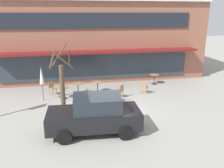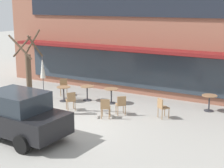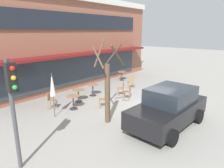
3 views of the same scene
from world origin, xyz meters
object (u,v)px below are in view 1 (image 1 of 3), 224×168
cafe_chair_0 (144,86)px  cafe_chair_3 (117,94)px  patio_umbrella_green_folded (41,76)px  cafe_chair_4 (85,95)px  cafe_table_streetside (154,78)px  cafe_table_by_tree (98,85)px  cafe_chair_1 (52,87)px  cafe_table_near_wall (63,91)px  cafe_chair_2 (120,90)px  parked_sedan (95,114)px  street_tree (62,85)px  cafe_table_mid_patio (78,87)px

cafe_chair_0 → cafe_chair_3: (-2.11, -1.25, 0.00)m
patio_umbrella_green_folded → cafe_chair_4: patio_umbrella_green_folded is taller
cafe_table_streetside → cafe_table_by_tree: same height
patio_umbrella_green_folded → cafe_chair_0: patio_umbrella_green_folded is taller
patio_umbrella_green_folded → cafe_chair_1: (0.50, 1.07, -1.10)m
cafe_table_near_wall → cafe_table_streetside: (6.88, 2.00, 0.00)m
cafe_chair_1 → cafe_chair_3: (4.00, -2.27, 0.00)m
cafe_table_streetside → cafe_chair_2: bearing=-142.3°
cafe_table_streetside → cafe_chair_4: 6.42m
cafe_table_by_tree → cafe_chair_2: (1.30, -1.39, 0.01)m
cafe_chair_4 → cafe_chair_2: bearing=13.4°
cafe_chair_0 → cafe_chair_1: bearing=170.6°
cafe_table_by_tree → patio_umbrella_green_folded: patio_umbrella_green_folded is taller
cafe_table_near_wall → cafe_chair_2: cafe_chair_2 is taller
parked_sedan → cafe_table_near_wall: bearing=106.8°
parked_sedan → street_tree: street_tree is taller
cafe_chair_1 → cafe_chair_2: 4.61m
cafe_table_near_wall → patio_umbrella_green_folded: patio_umbrella_green_folded is taller
cafe_table_near_wall → cafe_table_mid_patio: same height
cafe_chair_2 → street_tree: 4.23m
cafe_table_mid_patio → parked_sedan: parked_sedan is taller
cafe_table_near_wall → cafe_table_by_tree: bearing=20.5°
cafe_table_mid_patio → cafe_chair_0: bearing=-9.6°
cafe_chair_1 → cafe_table_mid_patio: bearing=-8.9°
cafe_chair_4 → cafe_table_mid_patio: bearing=99.3°
patio_umbrella_green_folded → cafe_chair_4: size_ratio=2.47×
cafe_table_by_tree → street_tree: street_tree is taller
cafe_chair_0 → cafe_table_by_tree: bearing=163.7°
cafe_table_near_wall → cafe_chair_1: 1.24m
cafe_table_streetside → cafe_chair_1: cafe_chair_1 is taller
cafe_table_by_tree → cafe_table_streetside: bearing=14.0°
cafe_chair_2 → parked_sedan: parked_sedan is taller
cafe_chair_3 → cafe_chair_4: 2.00m
cafe_table_near_wall → street_tree: 2.71m
cafe_table_mid_patio → street_tree: street_tree is taller
cafe_chair_2 → cafe_chair_4: same height
cafe_table_near_wall → cafe_chair_0: (5.36, -0.03, 0.01)m
cafe_chair_0 → cafe_chair_4: size_ratio=1.00×
cafe_chair_1 → street_tree: size_ratio=0.23×
patio_umbrella_green_folded → cafe_chair_2: 5.00m
cafe_table_streetside → cafe_chair_0: (-1.52, -2.03, 0.01)m
cafe_chair_2 → parked_sedan: (-2.17, -4.24, 0.35)m
cafe_table_near_wall → cafe_chair_1: bearing=127.5°
parked_sedan → street_tree: size_ratio=1.13×
cafe_table_streetside → patio_umbrella_green_folded: size_ratio=0.35×
cafe_chair_3 → cafe_table_mid_patio: bearing=138.8°
cafe_table_by_tree → cafe_chair_0: size_ratio=0.85×
cafe_table_near_wall → street_tree: (0.02, -2.45, 1.16)m
cafe_chair_0 → cafe_chair_2: 1.82m
cafe_table_near_wall → patio_umbrella_green_folded: size_ratio=0.35×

